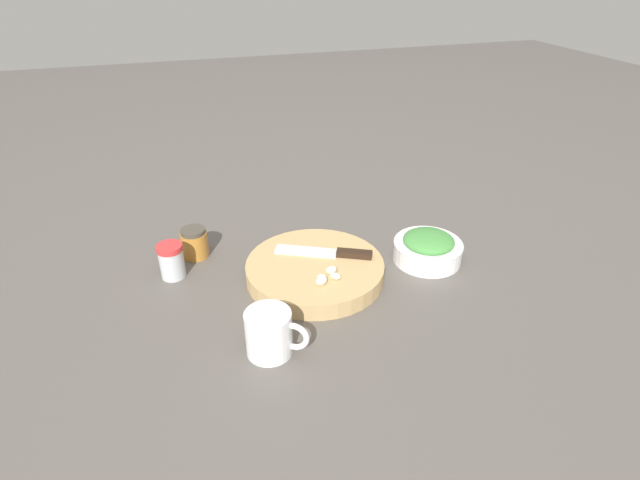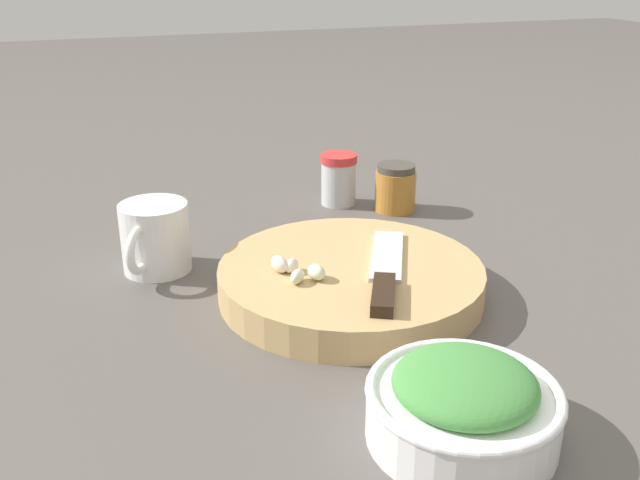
{
  "view_description": "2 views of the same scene",
  "coord_description": "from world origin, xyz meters",
  "px_view_note": "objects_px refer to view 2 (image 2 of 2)",
  "views": [
    {
      "loc": [
        0.23,
        0.81,
        0.61
      ],
      "look_at": [
        -0.04,
        -0.03,
        0.09
      ],
      "focal_mm": 28.0,
      "sensor_mm": 36.0,
      "label": 1
    },
    {
      "loc": [
        -0.68,
        0.25,
        0.36
      ],
      "look_at": [
        -0.02,
        0.01,
        0.07
      ],
      "focal_mm": 40.0,
      "sensor_mm": 36.0,
      "label": 2
    }
  ],
  "objects_px": {
    "cutting_board": "(351,280)",
    "herb_bowl": "(463,404)",
    "chef_knife": "(385,273)",
    "honey_jar": "(395,188)",
    "coffee_mug": "(155,238)",
    "garlic_cloves": "(296,269)",
    "spice_jar": "(339,179)"
  },
  "relations": [
    {
      "from": "chef_knife",
      "to": "coffee_mug",
      "type": "xyz_separation_m",
      "value": [
        0.18,
        0.22,
        0.0
      ]
    },
    {
      "from": "coffee_mug",
      "to": "honey_jar",
      "type": "relative_size",
      "value": 1.52
    },
    {
      "from": "garlic_cloves",
      "to": "herb_bowl",
      "type": "bearing_deg",
      "value": -167.88
    },
    {
      "from": "garlic_cloves",
      "to": "honey_jar",
      "type": "relative_size",
      "value": 0.86
    },
    {
      "from": "chef_knife",
      "to": "coffee_mug",
      "type": "relative_size",
      "value": 1.92
    },
    {
      "from": "honey_jar",
      "to": "spice_jar",
      "type": "bearing_deg",
      "value": 52.01
    },
    {
      "from": "spice_jar",
      "to": "coffee_mug",
      "type": "xyz_separation_m",
      "value": [
        -0.15,
        0.29,
        0.0
      ]
    },
    {
      "from": "herb_bowl",
      "to": "chef_knife",
      "type": "bearing_deg",
      "value": -8.69
    },
    {
      "from": "herb_bowl",
      "to": "spice_jar",
      "type": "xyz_separation_m",
      "value": [
        0.55,
        -0.11,
        0.01
      ]
    },
    {
      "from": "garlic_cloves",
      "to": "honey_jar",
      "type": "distance_m",
      "value": 0.33
    },
    {
      "from": "honey_jar",
      "to": "cutting_board",
      "type": "bearing_deg",
      "value": 144.96
    },
    {
      "from": "chef_knife",
      "to": "garlic_cloves",
      "type": "xyz_separation_m",
      "value": [
        0.03,
        0.09,
        0.0
      ]
    },
    {
      "from": "cutting_board",
      "to": "herb_bowl",
      "type": "height_order",
      "value": "herb_bowl"
    },
    {
      "from": "herb_bowl",
      "to": "honey_jar",
      "type": "height_order",
      "value": "honey_jar"
    },
    {
      "from": "herb_bowl",
      "to": "coffee_mug",
      "type": "height_order",
      "value": "coffee_mug"
    },
    {
      "from": "herb_bowl",
      "to": "coffee_mug",
      "type": "xyz_separation_m",
      "value": [
        0.4,
        0.18,
        0.01
      ]
    },
    {
      "from": "chef_knife",
      "to": "garlic_cloves",
      "type": "bearing_deg",
      "value": -174.11
    },
    {
      "from": "chef_knife",
      "to": "herb_bowl",
      "type": "height_order",
      "value": "herb_bowl"
    },
    {
      "from": "cutting_board",
      "to": "spice_jar",
      "type": "distance_m",
      "value": 0.3
    },
    {
      "from": "coffee_mug",
      "to": "honey_jar",
      "type": "xyz_separation_m",
      "value": [
        0.09,
        -0.36,
        -0.01
      ]
    },
    {
      "from": "cutting_board",
      "to": "garlic_cloves",
      "type": "height_order",
      "value": "garlic_cloves"
    },
    {
      "from": "cutting_board",
      "to": "honey_jar",
      "type": "height_order",
      "value": "honey_jar"
    },
    {
      "from": "cutting_board",
      "to": "chef_knife",
      "type": "distance_m",
      "value": 0.05
    },
    {
      "from": "herb_bowl",
      "to": "honey_jar",
      "type": "distance_m",
      "value": 0.52
    },
    {
      "from": "herb_bowl",
      "to": "honey_jar",
      "type": "relative_size",
      "value": 2.24
    },
    {
      "from": "chef_knife",
      "to": "honey_jar",
      "type": "relative_size",
      "value": 2.92
    },
    {
      "from": "spice_jar",
      "to": "coffee_mug",
      "type": "bearing_deg",
      "value": 117.07
    },
    {
      "from": "chef_knife",
      "to": "honey_jar",
      "type": "distance_m",
      "value": 0.31
    },
    {
      "from": "garlic_cloves",
      "to": "coffee_mug",
      "type": "bearing_deg",
      "value": 41.52
    },
    {
      "from": "chef_knife",
      "to": "garlic_cloves",
      "type": "height_order",
      "value": "garlic_cloves"
    },
    {
      "from": "spice_jar",
      "to": "honey_jar",
      "type": "relative_size",
      "value": 1.11
    },
    {
      "from": "chef_knife",
      "to": "garlic_cloves",
      "type": "relative_size",
      "value": 3.39
    }
  ]
}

